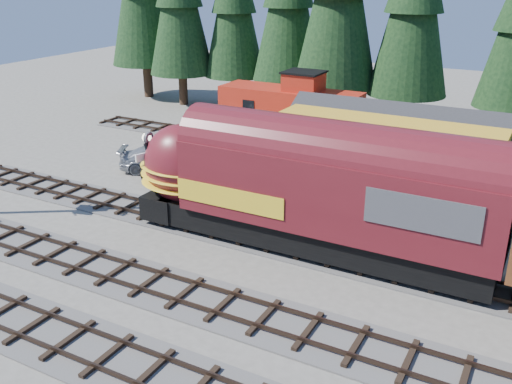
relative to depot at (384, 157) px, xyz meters
The scene contains 7 objects.
ground 10.91m from the depot, 89.99° to the right, with size 120.00×120.00×0.00m, color #6B665B.
track_spur 12.83m from the depot, 143.13° to the left, with size 32.00×3.20×0.33m.
depot is the anchor object (origin of this frame).
locomotive 6.83m from the depot, 107.83° to the right, with size 17.76×3.53×4.83m.
caboose 11.71m from the depot, 140.13° to the left, with size 10.13×2.94×5.27m.
pickup_truck_a 11.55m from the depot, 166.90° to the right, with size 2.71×5.87×1.63m, color black.
pickup_truck_b 14.38m from the depot, behind, with size 2.22×5.45×1.58m, color #96999D.
Camera 1 is at (7.75, -18.05, 12.32)m, focal length 40.00 mm.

